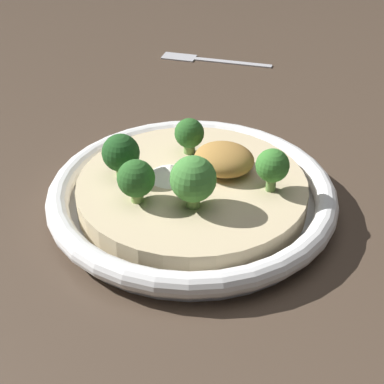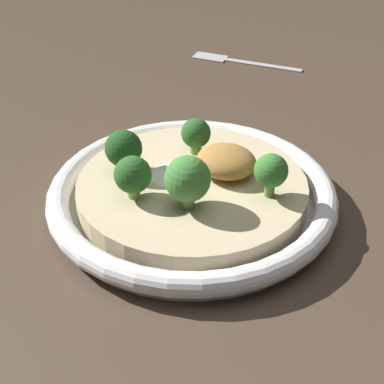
{
  "view_description": "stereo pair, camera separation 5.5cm",
  "coord_description": "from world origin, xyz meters",
  "views": [
    {
      "loc": [
        0.18,
        -0.42,
        0.33
      ],
      "look_at": [
        0.0,
        0.0,
        0.02
      ],
      "focal_mm": 55.0,
      "sensor_mm": 36.0,
      "label": 1
    },
    {
      "loc": [
        0.23,
        -0.39,
        0.33
      ],
      "look_at": [
        0.0,
        0.0,
        0.02
      ],
      "focal_mm": 55.0,
      "sensor_mm": 36.0,
      "label": 2
    }
  ],
  "objects": [
    {
      "name": "ground_plane",
      "position": [
        0.0,
        0.0,
        0.0
      ],
      "size": [
        6.0,
        6.0,
        0.0
      ],
      "primitive_type": "plane",
      "color": "#47382B"
    },
    {
      "name": "risotto_bowl",
      "position": [
        0.0,
        0.0,
        0.02
      ],
      "size": [
        0.27,
        0.27,
        0.03
      ],
      "color": "white",
      "rests_on": "ground_plane"
    },
    {
      "name": "cheese_sprinkle",
      "position": [
        -0.02,
        -0.0,
        0.04
      ],
      "size": [
        0.04,
        0.04,
        0.01
      ],
      "color": "white",
      "rests_on": "risotto_bowl"
    },
    {
      "name": "crispy_onion_garnish",
      "position": [
        0.02,
        0.03,
        0.04
      ],
      "size": [
        0.06,
        0.05,
        0.03
      ],
      "color": "#A37538",
      "rests_on": "risotto_bowl"
    },
    {
      "name": "broccoli_front_right",
      "position": [
        0.02,
        -0.04,
        0.06
      ],
      "size": [
        0.04,
        0.04,
        0.05
      ],
      "color": "#759E4C",
      "rests_on": "risotto_bowl"
    },
    {
      "name": "broccoli_back",
      "position": [
        -0.02,
        0.05,
        0.05
      ],
      "size": [
        0.03,
        0.03,
        0.04
      ],
      "color": "#668E47",
      "rests_on": "risotto_bowl"
    },
    {
      "name": "broccoli_front",
      "position": [
        -0.03,
        -0.05,
        0.05
      ],
      "size": [
        0.03,
        0.03,
        0.04
      ],
      "color": "#84A856",
      "rests_on": "risotto_bowl"
    },
    {
      "name": "broccoli_back_right",
      "position": [
        0.07,
        0.02,
        0.06
      ],
      "size": [
        0.03,
        0.03,
        0.04
      ],
      "color": "#668E47",
      "rests_on": "risotto_bowl"
    },
    {
      "name": "broccoli_front_left",
      "position": [
        -0.06,
        -0.02,
        0.05
      ],
      "size": [
        0.04,
        0.04,
        0.04
      ],
      "color": "#759E4C",
      "rests_on": "risotto_bowl"
    },
    {
      "name": "fork_utensil",
      "position": [
        -0.13,
        0.35,
        0.0
      ],
      "size": [
        0.17,
        0.04,
        0.0
      ],
      "rotation": [
        0.0,
        0.0,
        3.29
      ],
      "color": "#B7B7BC",
      "rests_on": "ground_plane"
    }
  ]
}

